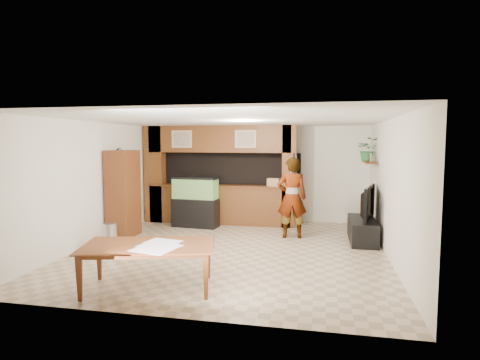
% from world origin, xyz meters
% --- Properties ---
extents(floor, '(6.50, 6.50, 0.00)m').
position_xyz_m(floor, '(0.00, 0.00, 0.00)').
color(floor, tan).
rests_on(floor, ground).
extents(ceiling, '(6.50, 6.50, 0.00)m').
position_xyz_m(ceiling, '(0.00, 0.00, 2.60)').
color(ceiling, white).
rests_on(ceiling, wall_back).
extents(wall_back, '(6.00, 0.00, 6.00)m').
position_xyz_m(wall_back, '(0.00, 3.25, 1.30)').
color(wall_back, silver).
rests_on(wall_back, floor).
extents(wall_left, '(0.00, 6.50, 6.50)m').
position_xyz_m(wall_left, '(-3.00, 0.00, 1.30)').
color(wall_left, silver).
rests_on(wall_left, floor).
extents(wall_right, '(0.00, 6.50, 6.50)m').
position_xyz_m(wall_right, '(3.00, 0.00, 1.30)').
color(wall_right, silver).
rests_on(wall_right, floor).
extents(partition, '(4.20, 0.99, 2.60)m').
position_xyz_m(partition, '(-0.95, 2.64, 1.31)').
color(partition, brown).
rests_on(partition, floor).
extents(wall_clock, '(0.05, 0.25, 0.25)m').
position_xyz_m(wall_clock, '(-2.97, 1.00, 1.90)').
color(wall_clock, black).
rests_on(wall_clock, wall_left).
extents(wall_shelf, '(0.25, 0.90, 0.04)m').
position_xyz_m(wall_shelf, '(2.85, 1.95, 1.70)').
color(wall_shelf, '#5F2E16').
rests_on(wall_shelf, wall_right).
extents(pantry_cabinet, '(0.50, 0.81, 1.99)m').
position_xyz_m(pantry_cabinet, '(-2.70, 0.63, 0.99)').
color(pantry_cabinet, '#5F2E16').
rests_on(pantry_cabinet, floor).
extents(trash_can, '(0.29, 0.29, 0.53)m').
position_xyz_m(trash_can, '(-2.43, -0.49, 0.27)').
color(trash_can, '#B2B2B7').
rests_on(trash_can, floor).
extents(aquarium, '(1.17, 0.44, 1.30)m').
position_xyz_m(aquarium, '(-1.40, 1.95, 0.63)').
color(aquarium, black).
rests_on(aquarium, floor).
extents(tv_stand, '(0.54, 1.48, 0.49)m').
position_xyz_m(tv_stand, '(2.65, 1.24, 0.25)').
color(tv_stand, black).
rests_on(tv_stand, floor).
extents(television, '(0.46, 1.28, 0.73)m').
position_xyz_m(television, '(2.65, 1.24, 0.86)').
color(television, black).
rests_on(television, tv_stand).
extents(photo_frame, '(0.05, 0.15, 0.20)m').
position_xyz_m(photo_frame, '(2.85, 1.79, 1.82)').
color(photo_frame, tan).
rests_on(photo_frame, wall_shelf).
extents(potted_plant, '(0.52, 0.46, 0.56)m').
position_xyz_m(potted_plant, '(2.82, 2.18, 2.00)').
color(potted_plant, '#2C6F36').
rests_on(potted_plant, wall_shelf).
extents(person, '(0.72, 0.52, 1.83)m').
position_xyz_m(person, '(1.10, 1.28, 0.91)').
color(person, tan).
rests_on(person, floor).
extents(microphone, '(0.03, 0.09, 0.15)m').
position_xyz_m(microphone, '(1.15, 1.12, 1.87)').
color(microphone, black).
rests_on(microphone, person).
extents(dining_table, '(2.11, 1.49, 0.67)m').
position_xyz_m(dining_table, '(-0.71, -2.42, 0.34)').
color(dining_table, '#5F2E16').
rests_on(dining_table, floor).
extents(newspaper_a, '(0.67, 0.58, 0.01)m').
position_xyz_m(newspaper_a, '(-0.52, -2.44, 0.67)').
color(newspaper_a, silver).
rests_on(newspaper_a, dining_table).
extents(newspaper_b, '(0.62, 0.51, 0.01)m').
position_xyz_m(newspaper_b, '(-0.54, -2.66, 0.67)').
color(newspaper_b, silver).
rests_on(newspaper_b, dining_table).
extents(newspaper_c, '(0.56, 0.46, 0.01)m').
position_xyz_m(newspaper_c, '(-0.56, -2.22, 0.67)').
color(newspaper_c, silver).
rests_on(newspaper_c, dining_table).
extents(counter_box, '(0.33, 0.23, 0.21)m').
position_xyz_m(counter_box, '(0.55, 2.45, 1.14)').
color(counter_box, '#A37F58').
rests_on(counter_box, partition).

